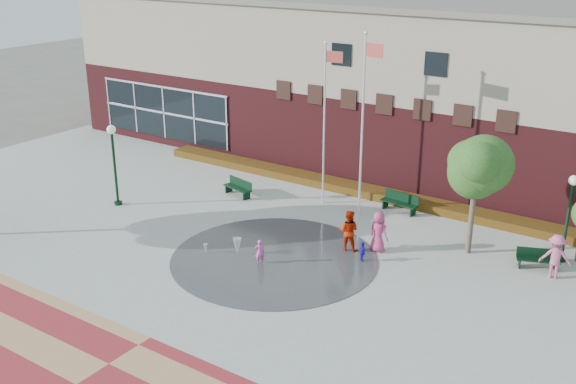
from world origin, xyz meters
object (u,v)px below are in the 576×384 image
Objects in this scene: flagpole_left at (325,116)px; flagpole_right at (364,117)px; child_splash at (260,252)px; bench_left at (238,191)px.

flagpole_right is at bearing -18.31° from flagpole_left.
child_splash is at bearing -84.89° from flagpole_right.
flagpole_right is 7.85m from bench_left.
flagpole_right is 8.13× the size of child_splash.
flagpole_left is at bearing -120.47° from child_splash.
bench_left is at bearing -156.97° from flagpole_right.
flagpole_right reaches higher than bench_left.
flagpole_left reaches higher than child_splash.
flagpole_left is at bearing 34.09° from bench_left.
bench_left is 7.79m from child_splash.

